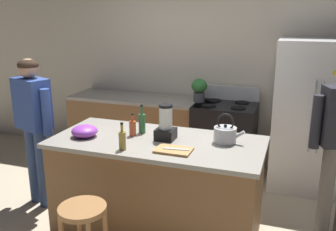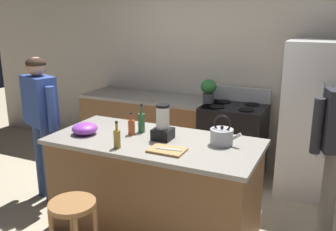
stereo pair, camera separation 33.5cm
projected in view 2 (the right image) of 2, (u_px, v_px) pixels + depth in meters
ground_plane at (155, 230)px, 3.61m from camera, size 14.00×14.00×0.00m
back_wall at (220, 66)px, 4.95m from camera, size 8.00×0.10×2.70m
kitchen_island at (155, 186)px, 3.48m from camera, size 1.91×0.90×0.93m
back_counter_run at (154, 129)px, 5.16m from camera, size 2.00×0.64×0.93m
refrigerator at (325, 121)px, 4.13m from camera, size 0.90×0.73×1.75m
stove_range at (233, 141)px, 4.68m from camera, size 0.76×0.65×1.11m
person_by_island_left at (41, 115)px, 3.99m from camera, size 0.58×0.34×1.59m
bar_stool at (73, 219)px, 2.85m from camera, size 0.36×0.36×0.65m
potted_plant at (209, 89)px, 4.67m from camera, size 0.20×0.20×0.30m
blender_appliance at (163, 125)px, 3.33m from camera, size 0.17×0.17×0.32m
bottle_olive_oil at (141, 122)px, 3.54m from camera, size 0.07×0.07×0.28m
bottle_cooking_sauce at (131, 127)px, 3.48m from camera, size 0.06×0.06×0.22m
bottle_vinegar at (117, 138)px, 3.13m from camera, size 0.06×0.06×0.24m
mixing_bowl at (85, 129)px, 3.50m from camera, size 0.24×0.24×0.11m
tea_kettle at (222, 136)px, 3.22m from camera, size 0.28×0.20×0.27m
cutting_board at (167, 150)px, 3.07m from camera, size 0.30×0.20×0.02m
chef_knife at (169, 149)px, 3.06m from camera, size 0.22×0.06×0.01m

